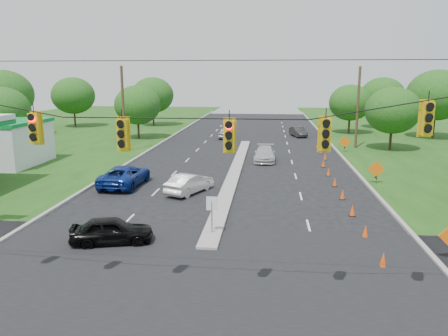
# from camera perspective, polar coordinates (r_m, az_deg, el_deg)

# --- Properties ---
(ground) EXTENTS (160.00, 160.00, 0.00)m
(ground) POSITION_cam_1_polar(r_m,az_deg,el_deg) (16.97, -4.30, -15.95)
(ground) COLOR black
(ground) RESTS_ON ground
(cross_street) EXTENTS (160.00, 14.00, 0.02)m
(cross_street) POSITION_cam_1_polar(r_m,az_deg,el_deg) (16.97, -4.30, -15.95)
(cross_street) COLOR black
(cross_street) RESTS_ON ground
(curb_left) EXTENTS (0.25, 110.00, 0.16)m
(curb_left) POSITION_cam_1_polar(r_m,az_deg,el_deg) (47.24, -10.01, 2.04)
(curb_left) COLOR gray
(curb_left) RESTS_ON ground
(curb_right) EXTENTS (0.25, 110.00, 0.16)m
(curb_right) POSITION_cam_1_polar(r_m,az_deg,el_deg) (46.05, 14.97, 1.57)
(curb_right) COLOR gray
(curb_right) RESTS_ON ground
(median) EXTENTS (1.00, 34.00, 0.18)m
(median) POSITION_cam_1_polar(r_m,az_deg,el_deg) (36.73, 1.44, -0.58)
(median) COLOR gray
(median) RESTS_ON ground
(median_sign) EXTENTS (0.55, 0.06, 2.05)m
(median_sign) POSITION_cam_1_polar(r_m,az_deg,el_deg) (21.91, -1.60, -5.25)
(median_sign) COLOR gray
(median_sign) RESTS_ON ground
(signal_span) EXTENTS (25.60, 0.32, 9.00)m
(signal_span) POSITION_cam_1_polar(r_m,az_deg,el_deg) (14.35, -5.50, -0.01)
(signal_span) COLOR #422D1C
(signal_span) RESTS_ON ground
(utility_pole_far_left) EXTENTS (0.28, 0.28, 9.00)m
(utility_pole_far_left) POSITION_cam_1_polar(r_m,az_deg,el_deg) (47.41, -13.02, 7.44)
(utility_pole_far_left) COLOR #422D1C
(utility_pole_far_left) RESTS_ON ground
(utility_pole_far_right) EXTENTS (0.28, 0.28, 9.00)m
(utility_pole_far_right) POSITION_cam_1_polar(r_m,az_deg,el_deg) (50.82, 17.06, 7.50)
(utility_pole_far_right) COLOR #422D1C
(utility_pole_far_right) RESTS_ON ground
(cone_0) EXTENTS (0.32, 0.32, 0.70)m
(cone_0) POSITION_cam_1_polar(r_m,az_deg,el_deg) (19.92, 20.07, -11.20)
(cone_0) COLOR #E84B0F
(cone_0) RESTS_ON ground
(cone_1) EXTENTS (0.32, 0.32, 0.70)m
(cone_1) POSITION_cam_1_polar(r_m,az_deg,el_deg) (23.10, 17.99, -7.85)
(cone_1) COLOR #E84B0F
(cone_1) RESTS_ON ground
(cone_2) EXTENTS (0.32, 0.32, 0.70)m
(cone_2) POSITION_cam_1_polar(r_m,az_deg,el_deg) (26.35, 16.43, -5.31)
(cone_2) COLOR #E84B0F
(cone_2) RESTS_ON ground
(cone_3) EXTENTS (0.32, 0.32, 0.70)m
(cone_3) POSITION_cam_1_polar(r_m,az_deg,el_deg) (29.67, 15.23, -3.33)
(cone_3) COLOR #E84B0F
(cone_3) RESTS_ON ground
(cone_4) EXTENTS (0.32, 0.32, 0.70)m
(cone_4) POSITION_cam_1_polar(r_m,az_deg,el_deg) (33.02, 14.27, -1.75)
(cone_4) COLOR #E84B0F
(cone_4) RESTS_ON ground
(cone_5) EXTENTS (0.32, 0.32, 0.70)m
(cone_5) POSITION_cam_1_polar(r_m,az_deg,el_deg) (36.40, 13.50, -0.46)
(cone_5) COLOR #E84B0F
(cone_5) RESTS_ON ground
(cone_6) EXTENTS (0.32, 0.32, 0.70)m
(cone_6) POSITION_cam_1_polar(r_m,az_deg,el_deg) (39.80, 12.85, 0.61)
(cone_6) COLOR #E84B0F
(cone_6) RESTS_ON ground
(cone_7) EXTENTS (0.32, 0.32, 0.70)m
(cone_7) POSITION_cam_1_polar(r_m,az_deg,el_deg) (43.29, 13.10, 1.50)
(cone_7) COLOR #E84B0F
(cone_7) RESTS_ON ground
(cone_8) EXTENTS (0.32, 0.32, 0.70)m
(cone_8) POSITION_cam_1_polar(r_m,az_deg,el_deg) (46.71, 12.58, 2.26)
(cone_8) COLOR #E84B0F
(cone_8) RESTS_ON ground
(cone_9) EXTENTS (0.32, 0.32, 0.70)m
(cone_9) POSITION_cam_1_polar(r_m,az_deg,el_deg) (50.14, 12.13, 2.93)
(cone_9) COLOR #E84B0F
(cone_9) RESTS_ON ground
(work_sign_1) EXTENTS (1.27, 0.58, 1.37)m
(work_sign_1) POSITION_cam_1_polar(r_m,az_deg,el_deg) (34.42, 19.27, -0.23)
(work_sign_1) COLOR black
(work_sign_1) RESTS_ON ground
(work_sign_2) EXTENTS (1.27, 0.58, 1.37)m
(work_sign_2) POSITION_cam_1_polar(r_m,az_deg,el_deg) (47.94, 15.50, 3.26)
(work_sign_2) COLOR black
(work_sign_2) RESTS_ON ground
(tree_2) EXTENTS (5.88, 5.88, 6.86)m
(tree_2) POSITION_cam_1_polar(r_m,az_deg,el_deg) (53.32, -26.98, 6.75)
(tree_2) COLOR black
(tree_2) RESTS_ON ground
(tree_3) EXTENTS (7.56, 7.56, 8.82)m
(tree_3) POSITION_cam_1_polar(r_m,az_deg,el_deg) (64.90, -26.84, 8.55)
(tree_3) COLOR black
(tree_3) RESTS_ON ground
(tree_4) EXTENTS (6.72, 6.72, 7.84)m
(tree_4) POSITION_cam_1_polar(r_m,az_deg,el_deg) (73.56, -19.09, 8.92)
(tree_4) COLOR black
(tree_4) RESTS_ON ground
(tree_5) EXTENTS (5.88, 5.88, 6.86)m
(tree_5) POSITION_cam_1_polar(r_m,az_deg,el_deg) (57.38, -11.23, 8.07)
(tree_5) COLOR black
(tree_5) RESTS_ON ground
(tree_6) EXTENTS (6.72, 6.72, 7.84)m
(tree_6) POSITION_cam_1_polar(r_m,az_deg,el_deg) (72.30, -9.30, 9.37)
(tree_6) COLOR black
(tree_6) RESTS_ON ground
(tree_9) EXTENTS (5.88, 5.88, 6.86)m
(tree_9) POSITION_cam_1_polar(r_m,az_deg,el_deg) (50.66, 21.18, 7.03)
(tree_9) COLOR black
(tree_9) RESTS_ON ground
(tree_10) EXTENTS (7.56, 7.56, 8.82)m
(tree_10) POSITION_cam_1_polar(r_m,az_deg,el_deg) (62.53, 26.04, 8.54)
(tree_10) COLOR black
(tree_10) RESTS_ON ground
(tree_11) EXTENTS (6.72, 6.72, 7.84)m
(tree_11) POSITION_cam_1_polar(r_m,az_deg,el_deg) (71.92, 19.98, 8.81)
(tree_11) COLOR black
(tree_11) RESTS_ON ground
(tree_12) EXTENTS (5.88, 5.88, 6.86)m
(tree_12) POSITION_cam_1_polar(r_m,az_deg,el_deg) (63.86, 16.17, 8.20)
(tree_12) COLOR black
(tree_12) RESTS_ON ground
(black_sedan) EXTENTS (4.15, 2.46, 1.32)m
(black_sedan) POSITION_cam_1_polar(r_m,az_deg,el_deg) (21.84, -14.44, -7.91)
(black_sedan) COLOR black
(black_sedan) RESTS_ON ground
(white_sedan) EXTENTS (3.01, 4.38, 1.37)m
(white_sedan) POSITION_cam_1_polar(r_m,az_deg,el_deg) (30.23, -4.53, -2.00)
(white_sedan) COLOR silver
(white_sedan) RESTS_ON ground
(blue_pickup) EXTENTS (2.77, 5.62, 1.53)m
(blue_pickup) POSITION_cam_1_polar(r_m,az_deg,el_deg) (32.93, -12.82, -0.96)
(blue_pickup) COLOR navy
(blue_pickup) RESTS_ON ground
(silver_car_far) EXTENTS (2.02, 4.84, 1.40)m
(silver_car_far) POSITION_cam_1_polar(r_m,az_deg,el_deg) (41.70, 5.35, 1.86)
(silver_car_far) COLOR #BCBCBC
(silver_car_far) RESTS_ON ground
(silver_car_oncoming) EXTENTS (2.10, 4.35, 1.43)m
(silver_car_oncoming) POSITION_cam_1_polar(r_m,az_deg,el_deg) (57.20, 0.36, 4.64)
(silver_car_oncoming) COLOR #B8BAC0
(silver_car_oncoming) RESTS_ON ground
(dark_car_receding) EXTENTS (2.36, 4.22, 1.32)m
(dark_car_receding) POSITION_cam_1_polar(r_m,az_deg,el_deg) (59.58, 9.65, 4.71)
(dark_car_receding) COLOR #242424
(dark_car_receding) RESTS_ON ground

